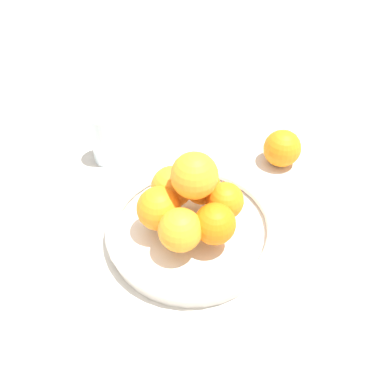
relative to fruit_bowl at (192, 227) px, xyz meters
The scene contains 5 objects.
ground_plane 0.02m from the fruit_bowl, ahead, with size 4.00×4.00×0.00m, color beige.
fruit_bowl is the anchor object (origin of this frame).
orange_pile 0.07m from the fruit_bowl, ahead, with size 0.18×0.18×0.14m.
stray_orange 0.29m from the fruit_bowl, 107.84° to the right, with size 0.08×0.08×0.08m, color orange.
drinking_glass 0.30m from the fruit_bowl, 23.56° to the right, with size 0.06×0.06×0.12m, color silver.
Camera 1 is at (-0.19, 0.40, 0.55)m, focal length 35.00 mm.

